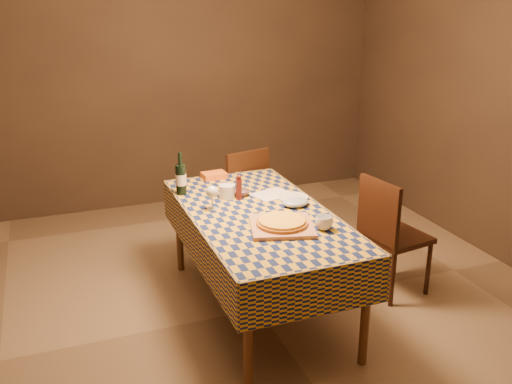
# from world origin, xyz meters

# --- Properties ---
(room) EXTENTS (5.00, 5.10, 2.70)m
(room) POSITION_xyz_m (0.00, 0.00, 1.35)
(room) COLOR brown
(room) RESTS_ON ground
(dining_table) EXTENTS (0.94, 1.84, 0.77)m
(dining_table) POSITION_xyz_m (0.00, 0.00, 0.69)
(dining_table) COLOR brown
(dining_table) RESTS_ON ground
(cutting_board) EXTENTS (0.49, 0.49, 0.03)m
(cutting_board) POSITION_xyz_m (0.04, -0.31, 0.78)
(cutting_board) COLOR #B37654
(cutting_board) RESTS_ON dining_table
(pizza) EXTENTS (0.38, 0.38, 0.03)m
(pizza) POSITION_xyz_m (0.04, -0.31, 0.81)
(pizza) COLOR #9C5D1A
(pizza) RESTS_ON cutting_board
(pepper_mill) EXTENTS (0.05, 0.05, 0.19)m
(pepper_mill) POSITION_xyz_m (-0.04, 0.29, 0.86)
(pepper_mill) COLOR #4C1511
(pepper_mill) RESTS_ON dining_table
(bowl) EXTENTS (0.13, 0.13, 0.04)m
(bowl) POSITION_xyz_m (0.00, 0.36, 0.79)
(bowl) COLOR #5C424D
(bowl) RESTS_ON dining_table
(wine_glass) EXTENTS (0.09, 0.09, 0.17)m
(wine_glass) POSITION_xyz_m (-0.28, 0.17, 0.89)
(wine_glass) COLOR silver
(wine_glass) RESTS_ON dining_table
(wine_bottle) EXTENTS (0.09, 0.09, 0.32)m
(wine_bottle) POSITION_xyz_m (-0.41, 0.55, 0.89)
(wine_bottle) COLOR black
(wine_bottle) RESTS_ON dining_table
(deli_tub) EXTENTS (0.13, 0.13, 0.10)m
(deli_tub) POSITION_xyz_m (-0.11, 0.35, 0.82)
(deli_tub) COLOR silver
(deli_tub) RESTS_ON dining_table
(takeout_container) EXTENTS (0.20, 0.15, 0.05)m
(takeout_container) POSITION_xyz_m (-0.07, 0.83, 0.79)
(takeout_container) COLOR #D1621B
(takeout_container) RESTS_ON dining_table
(white_plate) EXTENTS (0.28, 0.28, 0.01)m
(white_plate) POSITION_xyz_m (0.34, 0.17, 0.78)
(white_plate) COLOR white
(white_plate) RESTS_ON dining_table
(tumbler) EXTENTS (0.15, 0.15, 0.09)m
(tumbler) POSITION_xyz_m (0.28, -0.43, 0.81)
(tumbler) COLOR white
(tumbler) RESTS_ON dining_table
(flour_patch) EXTENTS (0.33, 0.29, 0.00)m
(flour_patch) POSITION_xyz_m (0.22, 0.30, 0.77)
(flour_patch) COLOR silver
(flour_patch) RESTS_ON dining_table
(flour_bag) EXTENTS (0.23, 0.21, 0.06)m
(flour_bag) POSITION_xyz_m (0.29, 0.01, 0.80)
(flour_bag) COLOR #93A5BC
(flour_bag) RESTS_ON dining_table
(chair_far) EXTENTS (0.51, 0.51, 0.93)m
(chair_far) POSITION_xyz_m (0.25, 1.08, 0.52)
(chair_far) COLOR black
(chair_far) RESTS_ON ground
(chair_right) EXTENTS (0.49, 0.48, 0.93)m
(chair_right) POSITION_xyz_m (1.00, -0.10, 0.52)
(chair_right) COLOR black
(chair_right) RESTS_ON ground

